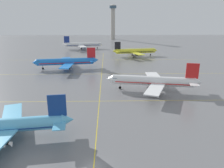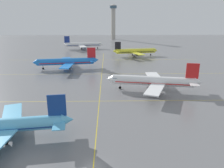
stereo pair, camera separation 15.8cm
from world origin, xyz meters
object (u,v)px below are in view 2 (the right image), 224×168
Objects in this scene: airliner_front_gate at (1,126)px; control_tower at (113,19)px; airliner_third_row at (67,62)px; airliner_far_right_stand at (83,44)px; airliner_second_row at (154,81)px; airliner_far_left_stand at (135,51)px.

airliner_front_gate is 0.86× the size of control_tower.
airliner_far_right_stand is (1.39, 76.19, -0.09)m from airliner_third_row.
airliner_second_row is 1.02× the size of airliner_third_row.
airliner_third_row is (-41.79, 39.88, -0.09)m from airliner_second_row.
airliner_far_left_stand is 0.94× the size of airliner_far_right_stand.
airliner_third_row is at bearing 136.34° from airliner_second_row.
airliner_third_row is 1.08× the size of airliner_far_left_stand.
airliner_far_left_stand is at bearing 88.56° from airliner_second_row.
control_tower is at bearing 93.25° from airliner_second_row.
airliner_third_row is at bearing -138.33° from airliner_far_left_stand.
control_tower reaches higher than airliner_far_right_stand.
control_tower reaches higher than airliner_front_gate.
control_tower is (33.35, 233.33, 20.10)m from airliner_front_gate.
airliner_front_gate is 236.56m from control_tower.
airliner_far_right_stand is 88.49m from control_tower.
airliner_third_row is 1.02× the size of airliner_far_right_stand.
airliner_second_row is 0.91× the size of control_tower.
airliner_far_left_stand is (43.77, 38.96, -0.30)m from airliner_third_row.
airliner_third_row reaches higher than airliner_far_left_stand.
airliner_far_right_stand is (4.14, 152.23, 0.09)m from airliner_front_gate.
airliner_second_row is at bearing -86.75° from control_tower.
control_tower is at bearing 96.35° from airliner_far_left_stand.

